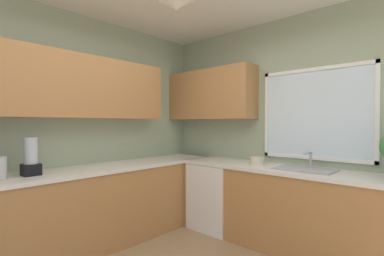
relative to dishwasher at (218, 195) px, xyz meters
name	(u,v)px	position (x,y,z in m)	size (l,w,h in m)	color
room_shell	(159,77)	(0.02, -1.03, 1.45)	(3.70, 3.92, 2.74)	#9EAD8E
counter_run_left	(81,210)	(-0.66, -1.56, 0.02)	(0.65, 3.53, 0.90)	#AD7542
counter_run_back	(294,210)	(1.03, 0.03, 0.02)	(2.79, 0.65, 0.90)	#AD7542
dishwasher	(218,195)	(0.00, 0.00, 0.00)	(0.60, 0.60, 0.85)	white
sink_assembly	(305,169)	(1.14, 0.04, 0.48)	(0.58, 0.40, 0.19)	#9EA0A5
bowl	(257,161)	(0.57, 0.03, 0.52)	(0.16, 0.16, 0.09)	beige
blender_appliance	(31,158)	(-0.66, -2.05, 0.63)	(0.15, 0.15, 0.36)	black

